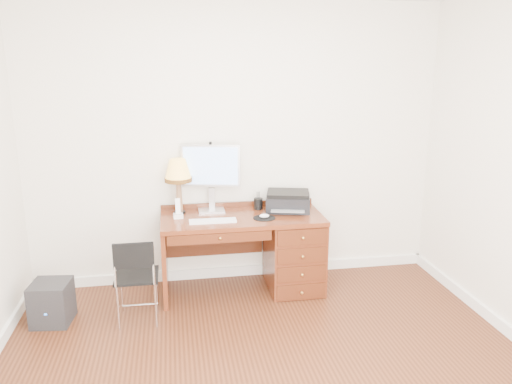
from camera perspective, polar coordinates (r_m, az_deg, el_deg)
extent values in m
plane|color=#3B1B0D|center=(3.74, 1.74, -20.37)|extent=(4.00, 4.00, 0.00)
plane|color=silver|center=(4.85, -2.23, 5.27)|extent=(4.00, 0.00, 4.00)
cube|color=white|center=(5.21, -2.07, -9.00)|extent=(4.00, 0.03, 0.10)
cube|color=maroon|center=(4.65, -1.58, -3.00)|extent=(1.50, 0.65, 0.04)
cube|color=maroon|center=(4.87, 4.32, -6.89)|extent=(0.50, 0.61, 0.71)
cube|color=maroon|center=(4.74, -10.40, -7.72)|extent=(0.04, 0.61, 0.71)
cube|color=#512210|center=(4.99, -4.78, -5.04)|extent=(0.96, 0.03, 0.39)
cube|color=#512210|center=(4.36, -4.14, -5.24)|extent=(0.91, 0.03, 0.09)
sphere|color=#BF8C3F|center=(4.57, 5.33, -8.41)|extent=(0.03, 0.03, 0.03)
cube|color=silver|center=(4.81, -5.11, -2.10)|extent=(0.28, 0.23, 0.02)
cube|color=silver|center=(4.83, -5.19, -0.68)|extent=(0.06, 0.04, 0.20)
cube|color=silver|center=(4.73, -5.26, 3.03)|extent=(0.56, 0.16, 0.40)
cube|color=#4C8CF2|center=(4.71, -5.24, 2.97)|extent=(0.50, 0.11, 0.36)
cube|color=white|center=(4.50, -4.96, -3.32)|extent=(0.42, 0.13, 0.02)
cylinder|color=black|center=(4.58, 0.95, -2.98)|extent=(0.20, 0.20, 0.01)
ellipsoid|color=white|center=(4.57, 0.95, -2.74)|extent=(0.09, 0.06, 0.04)
cube|color=black|center=(4.82, 3.68, -1.22)|extent=(0.48, 0.41, 0.15)
cube|color=black|center=(4.80, 3.69, -0.17)|extent=(0.46, 0.39, 0.04)
cylinder|color=black|center=(4.78, -8.71, -2.30)|extent=(0.11, 0.11, 0.02)
cone|color=#8C6342|center=(4.74, -8.79, -0.40)|extent=(0.07, 0.07, 0.31)
cone|color=#FEC250|center=(4.68, -8.91, 2.57)|extent=(0.25, 0.25, 0.19)
cylinder|color=#593814|center=(4.70, -8.86, 1.42)|extent=(0.26, 0.26, 0.04)
cube|color=white|center=(4.64, -8.89, -2.71)|extent=(0.09, 0.09, 0.04)
cube|color=white|center=(4.62, -8.93, -1.62)|extent=(0.05, 0.06, 0.15)
cylinder|color=black|center=(4.85, 0.26, -1.34)|extent=(0.09, 0.09, 0.11)
cube|color=black|center=(4.36, -13.48, -9.30)|extent=(0.36, 0.36, 0.02)
cube|color=black|center=(4.11, -13.82, -7.08)|extent=(0.32, 0.02, 0.21)
cylinder|color=silver|center=(4.60, -15.13, -10.88)|extent=(0.02, 0.02, 0.40)
cylinder|color=silver|center=(4.57, -11.29, -10.76)|extent=(0.02, 0.02, 0.40)
cylinder|color=silver|center=(4.33, -15.48, -12.60)|extent=(0.02, 0.02, 0.40)
cylinder|color=silver|center=(4.30, -11.38, -12.49)|extent=(0.02, 0.02, 0.40)
cylinder|color=silver|center=(4.15, -15.87, -8.06)|extent=(0.02, 0.02, 0.36)
cylinder|color=silver|center=(4.13, -11.65, -7.93)|extent=(0.02, 0.02, 0.36)
cube|color=black|center=(4.63, -22.30, -11.60)|extent=(0.34, 0.34, 0.36)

